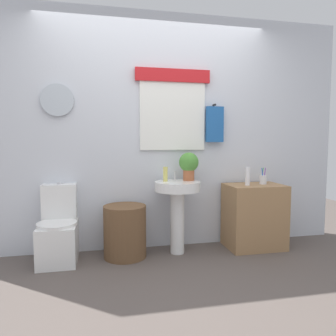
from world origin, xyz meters
The scene contains 11 objects.
ground_plane centered at (0.00, 0.00, 0.00)m, with size 8.00×8.00×0.00m, color #564C47.
back_wall centered at (0.00, 1.15, 1.31)m, with size 4.40×0.18×2.60m.
toilet centered at (-1.02, 0.89, 0.29)m, with size 0.38×0.51×0.78m.
laundry_hamper centered at (-0.36, 0.85, 0.27)m, with size 0.44×0.44×0.54m, color brown.
pedestal_sink centered at (0.19, 0.85, 0.57)m, with size 0.48×0.48×0.77m.
faucet centered at (0.19, 0.97, 0.82)m, with size 0.03×0.03×0.10m, color silver.
wooden_cabinet centered at (1.08, 0.85, 0.36)m, with size 0.62×0.44×0.72m, color #9E754C.
soap_bottle centered at (0.07, 0.90, 0.85)m, with size 0.05×0.05×0.15m, color #DBD166.
potted_plant centered at (0.33, 0.91, 0.95)m, with size 0.21×0.21×0.30m.
lotion_bottle centered at (0.97, 0.81, 0.82)m, with size 0.05×0.05×0.20m, color white.
toothbrush_cup centered at (1.19, 0.87, 0.77)m, with size 0.08×0.08×0.19m.
Camera 1 is at (-0.58, -2.33, 1.20)m, focal length 33.41 mm.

